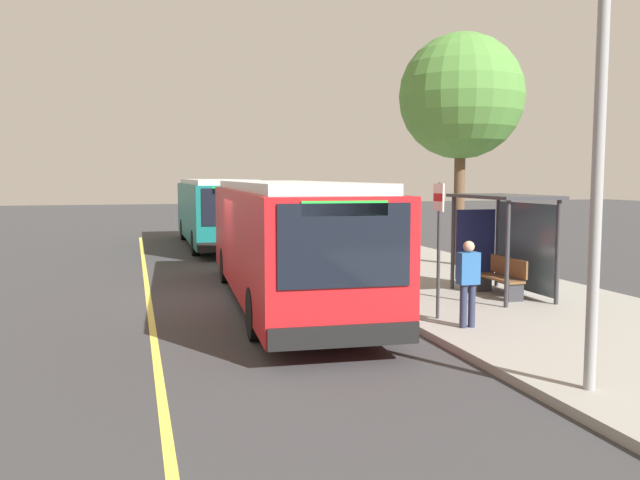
{
  "coord_description": "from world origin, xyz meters",
  "views": [
    {
      "loc": [
        16.66,
        -2.51,
        3.07
      ],
      "look_at": [
        2.39,
        1.52,
        1.65
      ],
      "focal_mm": 37.19,
      "sensor_mm": 36.0,
      "label": 1
    }
  ],
  "objects_px": {
    "transit_bus_main": "(285,237)",
    "waiting_bench": "(502,277)",
    "pedestrian_commuter": "(468,278)",
    "transit_bus_second": "(215,210)",
    "route_sign_post": "(439,231)"
  },
  "relations": [
    {
      "from": "pedestrian_commuter",
      "to": "transit_bus_second",
      "type": "bearing_deg",
      "value": -171.44
    },
    {
      "from": "transit_bus_second",
      "to": "pedestrian_commuter",
      "type": "height_order",
      "value": "transit_bus_second"
    },
    {
      "from": "transit_bus_second",
      "to": "pedestrian_commuter",
      "type": "bearing_deg",
      "value": 8.56
    },
    {
      "from": "transit_bus_main",
      "to": "route_sign_post",
      "type": "distance_m",
      "value": 4.14
    },
    {
      "from": "transit_bus_second",
      "to": "route_sign_post",
      "type": "xyz_separation_m",
      "value": [
        17.12,
        2.52,
        0.34
      ]
    },
    {
      "from": "pedestrian_commuter",
      "to": "waiting_bench",
      "type": "bearing_deg",
      "value": 138.86
    },
    {
      "from": "waiting_bench",
      "to": "route_sign_post",
      "type": "relative_size",
      "value": 0.57
    },
    {
      "from": "waiting_bench",
      "to": "transit_bus_main",
      "type": "bearing_deg",
      "value": -105.2
    },
    {
      "from": "transit_bus_main",
      "to": "pedestrian_commuter",
      "type": "height_order",
      "value": "transit_bus_main"
    },
    {
      "from": "transit_bus_second",
      "to": "transit_bus_main",
      "type": "bearing_deg",
      "value": 0.18
    },
    {
      "from": "pedestrian_commuter",
      "to": "route_sign_post",
      "type": "bearing_deg",
      "value": -167.68
    },
    {
      "from": "transit_bus_main",
      "to": "waiting_bench",
      "type": "height_order",
      "value": "transit_bus_main"
    },
    {
      "from": "transit_bus_second",
      "to": "waiting_bench",
      "type": "relative_size",
      "value": 6.99
    },
    {
      "from": "waiting_bench",
      "to": "route_sign_post",
      "type": "distance_m",
      "value": 3.53
    },
    {
      "from": "transit_bus_second",
      "to": "pedestrian_commuter",
      "type": "relative_size",
      "value": 6.62
    }
  ]
}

